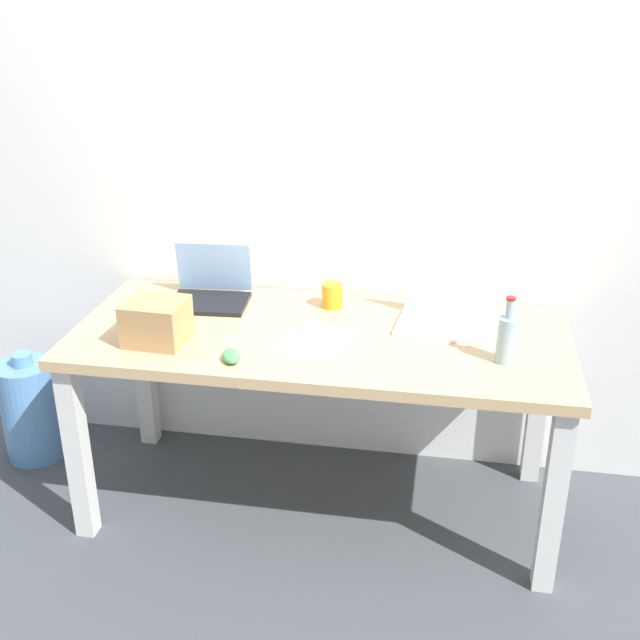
{
  "coord_description": "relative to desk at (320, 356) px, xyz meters",
  "views": [
    {
      "loc": [
        0.44,
        -2.52,
        1.94
      ],
      "look_at": [
        0.0,
        0.0,
        0.8
      ],
      "focal_mm": 43.93,
      "sensor_mm": 36.0,
      "label": 1
    }
  ],
  "objects": [
    {
      "name": "coffee_mug",
      "position": [
        0.01,
        0.24,
        0.14
      ],
      "size": [
        0.08,
        0.08,
        0.09
      ],
      "primitive_type": "cylinder",
      "color": "gold",
      "rests_on": "desk"
    },
    {
      "name": "computer_mouse",
      "position": [
        -0.25,
        -0.27,
        0.11
      ],
      "size": [
        0.1,
        0.12,
        0.03
      ],
      "primitive_type": "ellipsoid",
      "rotation": [
        0.0,
        0.0,
        0.43
      ],
      "color": "#4C9E56",
      "rests_on": "desk"
    },
    {
      "name": "ground_plane",
      "position": [
        0.0,
        0.0,
        -0.65
      ],
      "size": [
        8.0,
        8.0,
        0.0
      ],
      "primitive_type": "plane",
      "color": "#42474C"
    },
    {
      "name": "paper_sheet_center",
      "position": [
        0.0,
        -0.08,
        0.1
      ],
      "size": [
        0.29,
        0.35,
        0.0
      ],
      "primitive_type": "cube",
      "rotation": [
        0.0,
        0.0,
        -0.32
      ],
      "color": "white",
      "rests_on": "desk"
    },
    {
      "name": "laptop_right",
      "position": [
        0.44,
        0.15,
        0.14
      ],
      "size": [
        0.35,
        0.27,
        0.23
      ],
      "color": "silver",
      "rests_on": "desk"
    },
    {
      "name": "laptop_left",
      "position": [
        -0.47,
        0.22,
        0.14
      ],
      "size": [
        0.31,
        0.26,
        0.22
      ],
      "color": "black",
      "rests_on": "desk"
    },
    {
      "name": "paper_sheet_front_left",
      "position": [
        -0.44,
        -0.11,
        0.1
      ],
      "size": [
        0.26,
        0.33,
        0.0
      ],
      "primitive_type": "cube",
      "rotation": [
        0.0,
        0.0,
        -0.2
      ],
      "color": "#F4E06B",
      "rests_on": "desk"
    },
    {
      "name": "beer_bottle",
      "position": [
        0.65,
        -0.12,
        0.18
      ],
      "size": [
        0.07,
        0.07,
        0.23
      ],
      "color": "#99B7C1",
      "rests_on": "desk"
    },
    {
      "name": "back_wall",
      "position": [
        0.0,
        0.44,
        0.65
      ],
      "size": [
        5.2,
        0.08,
        2.6
      ],
      "primitive_type": "cube",
      "color": "white",
      "rests_on": "ground"
    },
    {
      "name": "desk",
      "position": [
        0.0,
        0.0,
        0.0
      ],
      "size": [
        1.78,
        0.77,
        0.75
      ],
      "color": "tan",
      "rests_on": "ground"
    },
    {
      "name": "water_cooler_jug",
      "position": [
        -1.28,
        0.12,
        -0.43
      ],
      "size": [
        0.24,
        0.24,
        0.49
      ],
      "color": "#598CC6",
      "rests_on": "ground"
    },
    {
      "name": "cardboard_box",
      "position": [
        -0.55,
        -0.17,
        0.17
      ],
      "size": [
        0.21,
        0.19,
        0.15
      ],
      "primitive_type": "cube",
      "rotation": [
        0.0,
        0.0,
        -0.05
      ],
      "color": "tan",
      "rests_on": "desk"
    }
  ]
}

